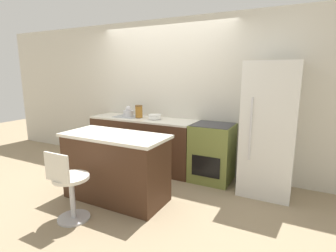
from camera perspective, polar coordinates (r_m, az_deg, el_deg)
The scene contains 10 objects.
ground_plane at distance 4.50m, azimuth -4.35°, elevation -10.63°, with size 14.00×14.00×0.00m, color #998466.
wall_back at distance 4.74m, azimuth -0.52°, elevation 6.75°, with size 8.00×0.06×2.60m.
back_counter at distance 4.75m, azimuth -5.45°, elevation -3.67°, with size 1.94×0.59×0.91m.
kitchen_island at distance 3.63m, azimuth -11.29°, elevation -8.70°, with size 1.42×0.66×0.90m.
oven_range at distance 4.22m, azimuth 9.58°, elevation -5.72°, with size 0.63×0.60×0.91m.
refrigerator at distance 3.90m, azimuth 21.17°, elevation -0.66°, with size 0.69×0.70×1.85m.
stool_chair at distance 3.27m, azimuth -20.68°, elevation -12.53°, with size 0.41×0.41×0.85m.
kettle at distance 4.82m, azimuth -8.60°, elevation 2.95°, with size 0.18×0.18×0.19m.
mixing_bowl at distance 4.53m, azimuth -2.90°, elevation 2.05°, with size 0.22×0.22×0.08m.
canister_jar at distance 4.69m, azimuth -6.35°, elevation 3.20°, with size 0.13×0.13×0.22m.
Camera 1 is at (2.21, -3.54, 1.69)m, focal length 28.00 mm.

